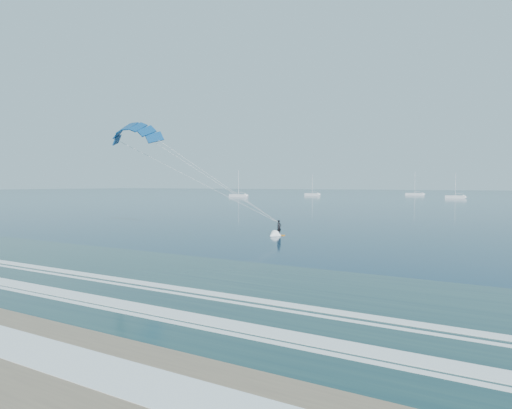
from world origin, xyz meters
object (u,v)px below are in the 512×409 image
object	(u,v)px
kitesurfer_rig	(202,173)
sailboat_0	(238,195)
sailboat_3	(455,197)
sailboat_1	(312,194)
sailboat_2	(415,194)

from	to	relation	value
kitesurfer_rig	sailboat_0	bearing A→B (deg)	121.23
sailboat_0	sailboat_3	distance (m)	91.04
sailboat_1	sailboat_3	bearing A→B (deg)	-8.64
sailboat_0	sailboat_1	distance (m)	41.17
sailboat_1	sailboat_2	xyz separation A→B (m)	(42.10, 34.16, 0.01)
kitesurfer_rig	sailboat_2	distance (m)	201.79
kitesurfer_rig	sailboat_3	size ratio (longest dim) A/B	2.05
sailboat_0	sailboat_1	bearing A→B (deg)	59.90
sailboat_2	sailboat_3	xyz separation A→B (m)	(24.66, -44.30, -0.01)
sailboat_0	sailboat_3	size ratio (longest dim) A/B	1.16
sailboat_0	sailboat_2	xyz separation A→B (m)	(62.74, 69.77, -0.00)
sailboat_1	sailboat_2	bearing A→B (deg)	39.06
sailboat_1	sailboat_3	xyz separation A→B (m)	(66.76, -10.14, 0.00)
sailboat_0	sailboat_1	xyz separation A→B (m)	(20.65, 35.61, -0.01)
kitesurfer_rig	sailboat_2	size ratio (longest dim) A/B	1.78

